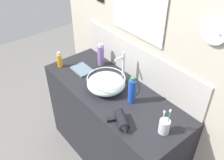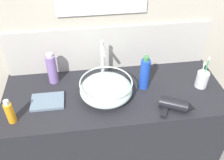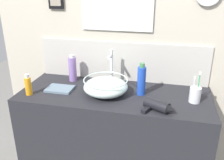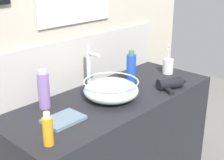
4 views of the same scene
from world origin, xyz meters
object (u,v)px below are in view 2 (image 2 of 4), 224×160
shampoo_bottle (145,74)px  hand_towel (48,101)px  faucet (103,59)px  soap_dispenser (52,69)px  hair_drier (176,105)px  lotion_bottle (10,112)px  glass_bowl_sink (106,89)px  toothbrush_cup (202,79)px

shampoo_bottle → hand_towel: (-0.59, -0.06, -0.10)m
faucet → soap_dispenser: bearing=177.2°
faucet → hair_drier: size_ratio=1.31×
faucet → lotion_bottle: bearing=-150.3°
lotion_bottle → shampoo_bottle: shampoo_bottle is taller
soap_dispenser → hand_towel: bearing=-98.8°
glass_bowl_sink → faucet: size_ratio=1.12×
glass_bowl_sink → hand_towel: size_ratio=1.63×
faucet → hair_drier: 0.52m
toothbrush_cup → lotion_bottle: size_ratio=1.37×
soap_dispenser → hair_drier: bearing=-26.7°
glass_bowl_sink → faucet: bearing=90.0°
faucet → hand_towel: (-0.35, -0.18, -0.15)m
toothbrush_cup → lotion_bottle: toothbrush_cup is taller
soap_dispenser → shampoo_bottle: bearing=-13.3°
soap_dispenser → shampoo_bottle: shampoo_bottle is taller
faucet → hair_drier: faucet is taller
hair_drier → lotion_bottle: lotion_bottle is taller
faucet → hand_towel: size_ratio=1.46×
faucet → shampoo_bottle: 0.27m
soap_dispenser → faucet: bearing=-2.8°
toothbrush_cup → shampoo_bottle: size_ratio=0.90×
toothbrush_cup → hand_towel: size_ratio=1.09×
toothbrush_cup → shampoo_bottle: (-0.36, 0.04, 0.05)m
lotion_bottle → hand_towel: (0.18, 0.12, -0.06)m
hair_drier → toothbrush_cup: bearing=38.1°
faucet → glass_bowl_sink: bearing=-90.0°
hand_towel → shampoo_bottle: bearing=5.9°
faucet → hair_drier: (0.38, -0.33, -0.12)m
soap_dispenser → hand_towel: soap_dispenser is taller
soap_dispenser → hand_towel: size_ratio=1.11×
faucet → toothbrush_cup: size_ratio=1.34×
shampoo_bottle → hand_towel: shampoo_bottle is taller
glass_bowl_sink → toothbrush_cup: (0.60, 0.02, -0.01)m
soap_dispenser → hand_towel: (-0.03, -0.19, -0.09)m
faucet → hand_towel: bearing=-153.0°
shampoo_bottle → hand_towel: 0.60m
shampoo_bottle → toothbrush_cup: bearing=-6.2°
faucet → hand_towel: faucet is taller
hair_drier → shampoo_bottle: size_ratio=0.92×
glass_bowl_sink → toothbrush_cup: 0.60m
toothbrush_cup → shampoo_bottle: 0.37m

